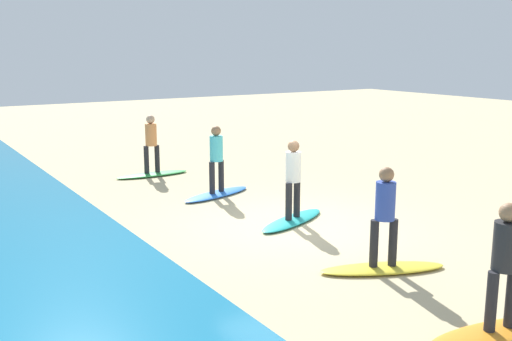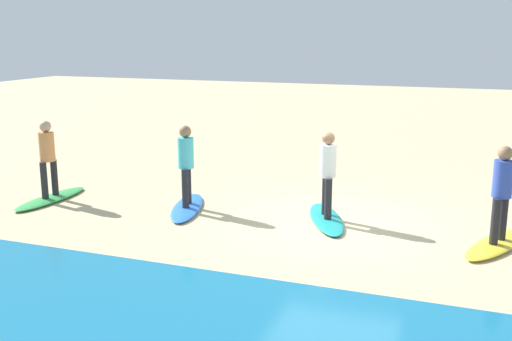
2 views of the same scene
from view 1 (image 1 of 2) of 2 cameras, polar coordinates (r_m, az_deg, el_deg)
name	(u,v)px [view 1 (image 1 of 2)]	position (r m, az deg, el deg)	size (l,w,h in m)	color
ground_plane	(292,226)	(12.37, 3.43, -5.25)	(60.00, 60.00, 0.00)	#CCB789
surfboard_orange	(499,332)	(8.46, 22.01, -13.98)	(2.10, 0.56, 0.09)	orange
surfer_orange	(505,257)	(8.10, 22.54, -7.61)	(0.32, 0.46, 1.64)	#232328
surfboard_yellow	(382,268)	(10.14, 11.89, -9.06)	(2.10, 0.56, 0.09)	yellow
surfer_yellow	(385,210)	(9.84, 12.13, -3.64)	(0.32, 0.43, 1.64)	#232328
surfboard_teal	(293,220)	(12.59, 3.49, -4.73)	(2.10, 0.56, 0.09)	teal
surfer_teal	(293,174)	(12.35, 3.54, -0.30)	(0.32, 0.43, 1.64)	#232328
surfboard_blue	(217,194)	(14.80, -3.73, -2.24)	(2.10, 0.56, 0.09)	blue
surfer_blue	(216,154)	(14.59, -3.78, 1.54)	(0.32, 0.45, 1.64)	#232328
surfboard_green	(152,174)	(17.31, -9.79, -0.35)	(2.10, 0.56, 0.09)	green
surfer_green	(151,140)	(17.14, -9.91, 2.89)	(0.32, 0.46, 1.64)	#232328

